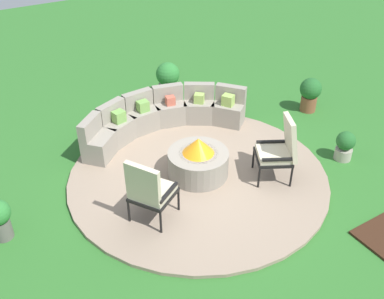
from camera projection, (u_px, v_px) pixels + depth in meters
ground_plane at (198, 176)px, 7.62m from camera, size 24.00×24.00×0.00m
patio_circle at (198, 175)px, 7.60m from camera, size 4.44×4.44×0.06m
fire_pit at (198, 161)px, 7.43m from camera, size 1.03×1.03×0.72m
curved_stone_bench at (161, 117)px, 8.60m from camera, size 3.41×1.32×0.77m
lounge_chair_front_left at (149, 190)px, 6.33m from camera, size 0.81×0.81×1.12m
lounge_chair_front_right at (280, 148)px, 7.21m from camera, size 0.80×0.82×1.15m
potted_plant_0 at (345, 145)px, 7.90m from camera, size 0.35×0.35×0.56m
potted_plant_2 at (310, 93)px, 9.35m from camera, size 0.46×0.46×0.75m
potted_plant_3 at (168, 79)px, 9.90m from camera, size 0.53×0.53×0.82m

